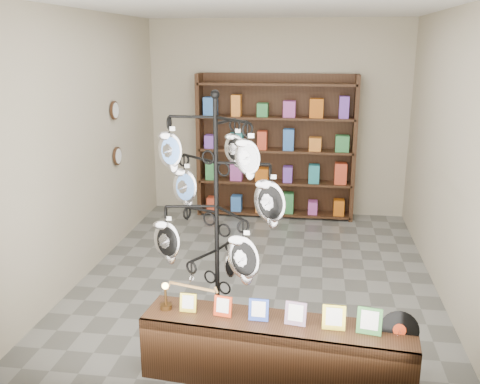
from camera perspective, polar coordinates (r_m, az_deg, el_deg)
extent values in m
plane|color=slate|center=(6.39, 1.96, -8.73)|extent=(5.00, 5.00, 0.00)
plane|color=#B0A48E|center=(8.39, 3.99, 7.78)|extent=(4.00, 0.00, 4.00)
plane|color=#B0A48E|center=(3.54, -2.37, -3.02)|extent=(4.00, 0.00, 4.00)
plane|color=#B0A48E|center=(6.46, -15.89, 4.91)|extent=(0.00, 5.00, 5.00)
plane|color=#B0A48E|center=(6.06, 21.29, 3.76)|extent=(0.00, 5.00, 5.00)
plane|color=white|center=(5.84, 2.25, 19.20)|extent=(5.00, 5.00, 0.00)
cylinder|color=black|center=(4.99, -2.35, -16.00)|extent=(0.60, 0.60, 0.03)
cylinder|color=black|center=(4.52, -2.50, -4.08)|extent=(0.05, 0.05, 2.22)
sphere|color=black|center=(4.27, -2.68, 10.36)|extent=(0.07, 0.07, 0.07)
ellipsoid|color=silver|center=(4.85, -1.02, -7.86)|extent=(0.12, 0.08, 0.23)
cube|color=tan|center=(4.45, -5.15, -10.02)|extent=(0.41, 0.13, 0.04)
cube|color=black|center=(4.44, 3.89, -16.63)|extent=(2.17, 0.64, 0.52)
cube|color=gold|center=(4.44, -5.54, -11.67)|extent=(0.14, 0.06, 0.16)
cube|color=red|center=(4.35, -1.83, -12.08)|extent=(0.15, 0.07, 0.17)
cube|color=#263FA5|center=(4.29, 2.01, -12.45)|extent=(0.16, 0.07, 0.17)
cube|color=#E54C33|center=(4.25, 5.96, -12.77)|extent=(0.17, 0.07, 0.18)
cube|color=gold|center=(4.22, 9.99, -13.04)|extent=(0.18, 0.07, 0.19)
cube|color=#337233|center=(4.22, 13.64, -13.23)|extent=(0.19, 0.08, 0.20)
cylinder|color=black|center=(4.31, 16.64, -13.92)|extent=(0.30, 0.09, 0.29)
cylinder|color=red|center=(4.30, 16.65, -13.94)|extent=(0.10, 0.04, 0.10)
cylinder|color=#4E3316|center=(4.53, -7.90, -12.00)|extent=(0.10, 0.10, 0.04)
cylinder|color=#4E3316|center=(4.49, -7.94, -11.01)|extent=(0.02, 0.02, 0.14)
sphere|color=#FFBF59|center=(4.44, -7.99, -9.89)|extent=(0.05, 0.05, 0.05)
cube|color=black|center=(8.40, 3.91, 5.02)|extent=(2.40, 0.04, 2.20)
cube|color=black|center=(8.41, -4.25, 5.04)|extent=(0.06, 0.36, 2.20)
cube|color=black|center=(8.24, 12.05, 4.51)|extent=(0.06, 0.36, 2.20)
cube|color=black|center=(8.50, 3.69, -2.15)|extent=(2.36, 0.36, 0.04)
cube|color=black|center=(8.36, 3.75, 1.12)|extent=(2.36, 0.36, 0.03)
cube|color=black|center=(8.25, 3.81, 4.48)|extent=(2.36, 0.36, 0.04)
cube|color=black|center=(8.17, 3.87, 7.93)|extent=(2.36, 0.36, 0.04)
cube|color=black|center=(8.12, 3.94, 11.43)|extent=(2.36, 0.36, 0.04)
cylinder|color=black|center=(7.14, -13.24, 8.48)|extent=(0.03, 0.24, 0.24)
cylinder|color=black|center=(7.23, -12.95, 3.76)|extent=(0.03, 0.24, 0.24)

